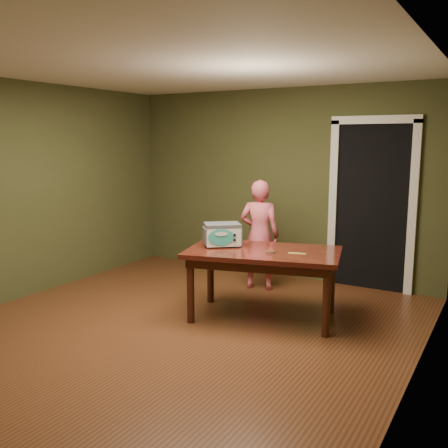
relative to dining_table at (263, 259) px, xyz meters
name	(u,v)px	position (x,y,z in m)	size (l,w,h in m)	color
floor	(175,331)	(-0.60, -0.80, -0.65)	(5.00, 5.00, 0.00)	brown
room_shell	(172,161)	(-0.60, -0.80, 1.06)	(4.52, 5.02, 2.61)	#424525
doorway	(377,205)	(0.70, 1.98, 0.41)	(1.10, 0.66, 2.25)	black
dining_table	(263,259)	(0.00, 0.00, 0.00)	(1.77, 1.27, 0.75)	#340F0B
toy_oven	(222,234)	(-0.48, -0.04, 0.24)	(0.47, 0.46, 0.25)	#4C4F54
baking_pan	(270,252)	(0.12, -0.08, 0.11)	(0.10, 0.10, 0.02)	silver
spatula	(297,253)	(0.37, 0.02, 0.10)	(0.18, 0.03, 0.01)	#DEDC60
child	(259,235)	(-0.51, 0.95, 0.06)	(0.52, 0.34, 1.41)	#E35D6D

